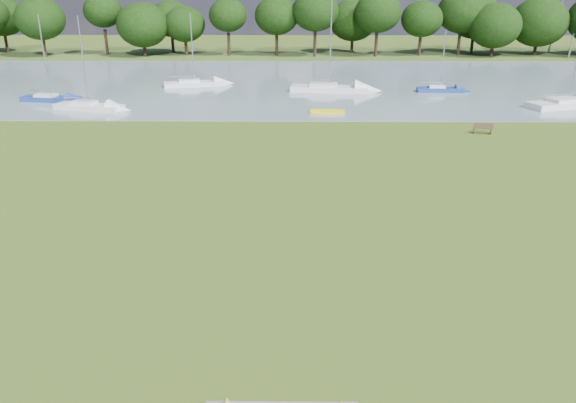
{
  "coord_description": "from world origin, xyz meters",
  "views": [
    {
      "loc": [
        0.29,
        -24.84,
        10.83
      ],
      "look_at": [
        0.06,
        -2.0,
        2.0
      ],
      "focal_mm": 35.0,
      "sensor_mm": 36.0,
      "label": 1
    }
  ],
  "objects_px": {
    "sailboat_0": "(440,88)",
    "sailboat_5": "(88,105)",
    "sailboat_1": "(329,87)",
    "sailboat_3": "(569,101)",
    "sailboat_4": "(50,97)",
    "kayak": "(328,111)",
    "riverbank_bench": "(483,128)",
    "sailboat_2": "(193,82)"
  },
  "relations": [
    {
      "from": "kayak",
      "to": "riverbank_bench",
      "type": "bearing_deg",
      "value": -25.0
    },
    {
      "from": "kayak",
      "to": "sailboat_3",
      "type": "relative_size",
      "value": 0.29
    },
    {
      "from": "sailboat_3",
      "to": "sailboat_5",
      "type": "xyz_separation_m",
      "value": [
        -45.03,
        -1.69,
        -0.06
      ]
    },
    {
      "from": "kayak",
      "to": "sailboat_0",
      "type": "relative_size",
      "value": 0.48
    },
    {
      "from": "sailboat_1",
      "to": "sailboat_4",
      "type": "relative_size",
      "value": 1.28
    },
    {
      "from": "sailboat_1",
      "to": "sailboat_4",
      "type": "height_order",
      "value": "sailboat_1"
    },
    {
      "from": "kayak",
      "to": "sailboat_5",
      "type": "height_order",
      "value": "sailboat_5"
    },
    {
      "from": "sailboat_3",
      "to": "sailboat_4",
      "type": "distance_m",
      "value": 50.21
    },
    {
      "from": "sailboat_0",
      "to": "sailboat_1",
      "type": "bearing_deg",
      "value": -178.5
    },
    {
      "from": "sailboat_1",
      "to": "sailboat_5",
      "type": "height_order",
      "value": "sailboat_1"
    },
    {
      "from": "sailboat_2",
      "to": "sailboat_1",
      "type": "bearing_deg",
      "value": -26.36
    },
    {
      "from": "sailboat_2",
      "to": "sailboat_4",
      "type": "relative_size",
      "value": 0.97
    },
    {
      "from": "sailboat_0",
      "to": "sailboat_4",
      "type": "distance_m",
      "value": 40.31
    },
    {
      "from": "riverbank_bench",
      "to": "sailboat_3",
      "type": "xyz_separation_m",
      "value": [
        11.28,
        10.28,
        0.13
      ]
    },
    {
      "from": "sailboat_0",
      "to": "sailboat_2",
      "type": "bearing_deg",
      "value": 174.94
    },
    {
      "from": "sailboat_3",
      "to": "sailboat_5",
      "type": "relative_size",
      "value": 1.25
    },
    {
      "from": "riverbank_bench",
      "to": "sailboat_0",
      "type": "relative_size",
      "value": 0.23
    },
    {
      "from": "riverbank_bench",
      "to": "sailboat_4",
      "type": "distance_m",
      "value": 40.83
    },
    {
      "from": "sailboat_1",
      "to": "sailboat_5",
      "type": "bearing_deg",
      "value": -149.76
    },
    {
      "from": "riverbank_bench",
      "to": "sailboat_2",
      "type": "bearing_deg",
      "value": 152.88
    },
    {
      "from": "sailboat_0",
      "to": "sailboat_2",
      "type": "height_order",
      "value": "sailboat_2"
    },
    {
      "from": "sailboat_1",
      "to": "sailboat_3",
      "type": "bearing_deg",
      "value": -12.61
    },
    {
      "from": "sailboat_1",
      "to": "sailboat_2",
      "type": "distance_m",
      "value": 15.58
    },
    {
      "from": "kayak",
      "to": "sailboat_4",
      "type": "distance_m",
      "value": 27.72
    },
    {
      "from": "riverbank_bench",
      "to": "sailboat_3",
      "type": "height_order",
      "value": "sailboat_3"
    },
    {
      "from": "riverbank_bench",
      "to": "kayak",
      "type": "bearing_deg",
      "value": 160.58
    },
    {
      "from": "kayak",
      "to": "sailboat_3",
      "type": "height_order",
      "value": "sailboat_3"
    },
    {
      "from": "sailboat_2",
      "to": "sailboat_0",
      "type": "bearing_deg",
      "value": -21.33
    },
    {
      "from": "kayak",
      "to": "sailboat_2",
      "type": "distance_m",
      "value": 20.42
    },
    {
      "from": "sailboat_2",
      "to": "sailboat_5",
      "type": "height_order",
      "value": "sailboat_5"
    },
    {
      "from": "riverbank_bench",
      "to": "sailboat_2",
      "type": "xyz_separation_m",
      "value": [
        -26.16,
        21.61,
        0.07
      ]
    },
    {
      "from": "sailboat_0",
      "to": "sailboat_1",
      "type": "distance_m",
      "value": 11.97
    },
    {
      "from": "sailboat_0",
      "to": "sailboat_5",
      "type": "height_order",
      "value": "sailboat_5"
    },
    {
      "from": "sailboat_0",
      "to": "sailboat_5",
      "type": "xyz_separation_m",
      "value": [
        -34.78,
        -9.54,
        0.04
      ]
    },
    {
      "from": "riverbank_bench",
      "to": "sailboat_5",
      "type": "relative_size",
      "value": 0.18
    },
    {
      "from": "sailboat_4",
      "to": "sailboat_5",
      "type": "distance_m",
      "value": 6.43
    },
    {
      "from": "kayak",
      "to": "sailboat_5",
      "type": "bearing_deg",
      "value": -176.61
    },
    {
      "from": "riverbank_bench",
      "to": "kayak",
      "type": "xyz_separation_m",
      "value": [
        -11.66,
        7.25,
        -0.24
      ]
    },
    {
      "from": "sailboat_3",
      "to": "sailboat_4",
      "type": "height_order",
      "value": "sailboat_3"
    },
    {
      "from": "sailboat_2",
      "to": "sailboat_3",
      "type": "xyz_separation_m",
      "value": [
        37.44,
        -11.34,
        0.06
      ]
    },
    {
      "from": "kayak",
      "to": "sailboat_4",
      "type": "xyz_separation_m",
      "value": [
        -27.23,
        5.21,
        0.3
      ]
    },
    {
      "from": "sailboat_0",
      "to": "sailboat_2",
      "type": "distance_m",
      "value": 27.41
    }
  ]
}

